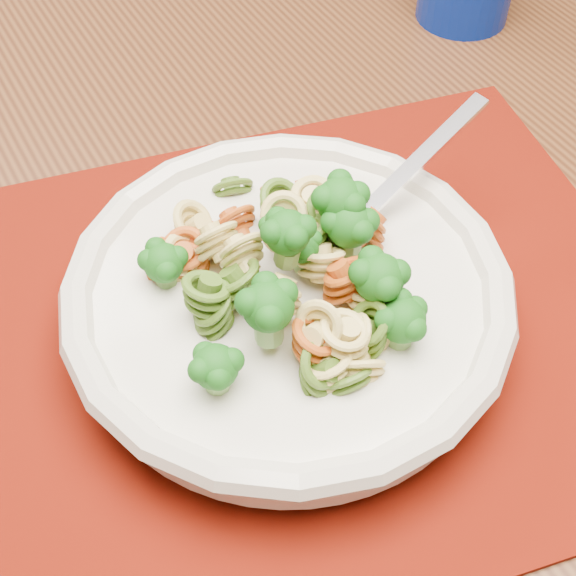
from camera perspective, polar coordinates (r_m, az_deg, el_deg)
name	(u,v)px	position (r m, az deg, el deg)	size (l,w,h in m)	color
dining_table	(254,324)	(0.62, -2.42, -2.56)	(1.61, 1.17, 0.70)	#553018
placemat	(289,328)	(0.51, 0.04, -2.85)	(0.48, 0.37, 0.00)	#570F03
pasta_bowl	(288,298)	(0.48, 0.00, -0.71)	(0.27, 0.27, 0.05)	beige
pasta_broccoli_heap	(288,281)	(0.47, 0.00, 0.47)	(0.23, 0.23, 0.06)	#D3B768
fork	(334,243)	(0.49, 3.32, 3.23)	(0.19, 0.02, 0.01)	silver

